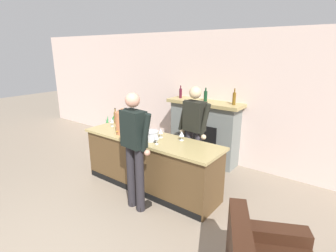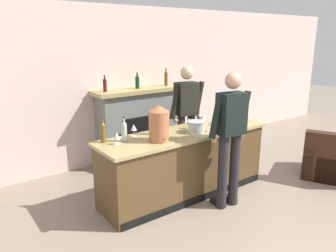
{
  "view_description": "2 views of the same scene",
  "coord_description": "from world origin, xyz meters",
  "px_view_note": "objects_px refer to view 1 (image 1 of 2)",
  "views": [
    {
      "loc": [
        2.62,
        -1.26,
        2.37
      ],
      "look_at": [
        0.1,
        2.1,
        1.14
      ],
      "focal_mm": 28.0,
      "sensor_mm": 36.0,
      "label": 1
    },
    {
      "loc": [
        -2.94,
        -1.48,
        2.22
      ],
      "look_at": [
        -0.34,
        2.06,
        1.02
      ],
      "focal_mm": 35.0,
      "sensor_mm": 36.0,
      "label": 2
    }
  ],
  "objects_px": {
    "copper_dispenser": "(123,121)",
    "wine_bottle_cabernet_heavy": "(139,122)",
    "wine_glass_front_right": "(182,134)",
    "wine_glass_near_bucket": "(112,121)",
    "wine_glass_by_dispenser": "(131,121)",
    "ice_bucket_steel": "(151,136)",
    "fireplace_stone": "(204,131)",
    "person_customer": "(135,147)",
    "wine_glass_back_row": "(157,137)",
    "wine_bottle_chardonnay_pale": "(119,120)",
    "wine_bottle_port_short": "(115,117)",
    "potted_plant_corner": "(112,127)",
    "wine_glass_front_left": "(160,131)",
    "person_bartender": "(194,131)"
  },
  "relations": [
    {
      "from": "ice_bucket_steel",
      "to": "wine_glass_near_bucket",
      "type": "bearing_deg",
      "value": 171.47
    },
    {
      "from": "wine_glass_front_right",
      "to": "wine_glass_back_row",
      "type": "height_order",
      "value": "wine_glass_back_row"
    },
    {
      "from": "copper_dispenser",
      "to": "wine_glass_front_right",
      "type": "relative_size",
      "value": 3.07
    },
    {
      "from": "copper_dispenser",
      "to": "ice_bucket_steel",
      "type": "height_order",
      "value": "copper_dispenser"
    },
    {
      "from": "copper_dispenser",
      "to": "wine_bottle_cabernet_heavy",
      "type": "xyz_separation_m",
      "value": [
        0.11,
        0.29,
        -0.08
      ]
    },
    {
      "from": "copper_dispenser",
      "to": "wine_bottle_cabernet_heavy",
      "type": "height_order",
      "value": "copper_dispenser"
    },
    {
      "from": "potted_plant_corner",
      "to": "wine_glass_by_dispenser",
      "type": "height_order",
      "value": "wine_glass_by_dispenser"
    },
    {
      "from": "fireplace_stone",
      "to": "wine_bottle_port_short",
      "type": "xyz_separation_m",
      "value": [
        -1.29,
        -1.33,
        0.4
      ]
    },
    {
      "from": "wine_bottle_port_short",
      "to": "wine_glass_by_dispenser",
      "type": "height_order",
      "value": "wine_bottle_port_short"
    },
    {
      "from": "wine_bottle_port_short",
      "to": "person_customer",
      "type": "bearing_deg",
      "value": -32.58
    },
    {
      "from": "wine_bottle_port_short",
      "to": "wine_bottle_cabernet_heavy",
      "type": "bearing_deg",
      "value": -6.02
    },
    {
      "from": "wine_glass_front_right",
      "to": "wine_glass_near_bucket",
      "type": "bearing_deg",
      "value": -175.23
    },
    {
      "from": "potted_plant_corner",
      "to": "wine_glass_by_dispenser",
      "type": "distance_m",
      "value": 2.23
    },
    {
      "from": "potted_plant_corner",
      "to": "wine_glass_front_left",
      "type": "height_order",
      "value": "wine_glass_front_left"
    },
    {
      "from": "wine_glass_front_left",
      "to": "wine_glass_near_bucket",
      "type": "bearing_deg",
      "value": -178.39
    },
    {
      "from": "wine_glass_near_bucket",
      "to": "potted_plant_corner",
      "type": "bearing_deg",
      "value": 139.71
    },
    {
      "from": "ice_bucket_steel",
      "to": "potted_plant_corner",
      "type": "bearing_deg",
      "value": 151.46
    },
    {
      "from": "wine_bottle_port_short",
      "to": "potted_plant_corner",
      "type": "bearing_deg",
      "value": 142.17
    },
    {
      "from": "person_bartender",
      "to": "wine_bottle_chardonnay_pale",
      "type": "relative_size",
      "value": 5.58
    },
    {
      "from": "wine_glass_front_left",
      "to": "fireplace_stone",
      "type": "bearing_deg",
      "value": 89.06
    },
    {
      "from": "wine_glass_by_dispenser",
      "to": "ice_bucket_steel",
      "type": "bearing_deg",
      "value": -22.92
    },
    {
      "from": "wine_glass_front_right",
      "to": "wine_glass_back_row",
      "type": "bearing_deg",
      "value": -118.19
    },
    {
      "from": "potted_plant_corner",
      "to": "person_customer",
      "type": "bearing_deg",
      "value": -35.31
    },
    {
      "from": "copper_dispenser",
      "to": "wine_bottle_cabernet_heavy",
      "type": "distance_m",
      "value": 0.32
    },
    {
      "from": "wine_bottle_cabernet_heavy",
      "to": "wine_glass_near_bucket",
      "type": "height_order",
      "value": "wine_bottle_cabernet_heavy"
    },
    {
      "from": "wine_bottle_cabernet_heavy",
      "to": "wine_glass_back_row",
      "type": "xyz_separation_m",
      "value": [
        0.72,
        -0.37,
        -0.04
      ]
    },
    {
      "from": "person_customer",
      "to": "wine_glass_near_bucket",
      "type": "bearing_deg",
      "value": 151.39
    },
    {
      "from": "person_customer",
      "to": "wine_bottle_chardonnay_pale",
      "type": "height_order",
      "value": "person_customer"
    },
    {
      "from": "wine_bottle_cabernet_heavy",
      "to": "wine_glass_back_row",
      "type": "bearing_deg",
      "value": -27.08
    },
    {
      "from": "potted_plant_corner",
      "to": "wine_glass_front_right",
      "type": "xyz_separation_m",
      "value": [
        3.02,
        -1.12,
        0.7
      ]
    },
    {
      "from": "wine_glass_front_right",
      "to": "wine_glass_front_left",
      "type": "xyz_separation_m",
      "value": [
        -0.37,
        -0.1,
        0.0
      ]
    },
    {
      "from": "wine_bottle_cabernet_heavy",
      "to": "wine_glass_by_dispenser",
      "type": "height_order",
      "value": "wine_bottle_cabernet_heavy"
    },
    {
      "from": "wine_bottle_cabernet_heavy",
      "to": "wine_glass_by_dispenser",
      "type": "xyz_separation_m",
      "value": [
        -0.27,
        0.06,
        -0.04
      ]
    },
    {
      "from": "copper_dispenser",
      "to": "wine_bottle_cabernet_heavy",
      "type": "relative_size",
      "value": 1.32
    },
    {
      "from": "wine_glass_front_left",
      "to": "wine_bottle_chardonnay_pale",
      "type": "bearing_deg",
      "value": 178.63
    },
    {
      "from": "copper_dispenser",
      "to": "wine_bottle_chardonnay_pale",
      "type": "bearing_deg",
      "value": 146.0
    },
    {
      "from": "wine_glass_front_left",
      "to": "wine_bottle_cabernet_heavy",
      "type": "bearing_deg",
      "value": 172.68
    },
    {
      "from": "wine_glass_front_left",
      "to": "wine_glass_back_row",
      "type": "height_order",
      "value": "wine_glass_back_row"
    },
    {
      "from": "person_customer",
      "to": "wine_glass_back_row",
      "type": "xyz_separation_m",
      "value": [
        0.07,
        0.43,
        0.05
      ]
    },
    {
      "from": "ice_bucket_steel",
      "to": "wine_glass_back_row",
      "type": "relative_size",
      "value": 1.52
    },
    {
      "from": "wine_glass_by_dispenser",
      "to": "person_customer",
      "type": "bearing_deg",
      "value": -42.8
    },
    {
      "from": "potted_plant_corner",
      "to": "person_bartender",
      "type": "xyz_separation_m",
      "value": [
        3.01,
        -0.73,
        0.64
      ]
    },
    {
      "from": "wine_glass_by_dispenser",
      "to": "wine_glass_back_row",
      "type": "bearing_deg",
      "value": -23.47
    },
    {
      "from": "fireplace_stone",
      "to": "person_customer",
      "type": "xyz_separation_m",
      "value": [
        0.07,
        -2.2,
        0.33
      ]
    },
    {
      "from": "potted_plant_corner",
      "to": "copper_dispenser",
      "type": "relative_size",
      "value": 1.57
    },
    {
      "from": "fireplace_stone",
      "to": "wine_bottle_chardonnay_pale",
      "type": "distance_m",
      "value": 1.84
    },
    {
      "from": "fireplace_stone",
      "to": "person_bartender",
      "type": "relative_size",
      "value": 0.93
    },
    {
      "from": "fireplace_stone",
      "to": "copper_dispenser",
      "type": "xyz_separation_m",
      "value": [
        -0.7,
        -1.69,
        0.49
      ]
    },
    {
      "from": "ice_bucket_steel",
      "to": "wine_glass_near_bucket",
      "type": "xyz_separation_m",
      "value": [
        -1.14,
        0.17,
        0.03
      ]
    },
    {
      "from": "potted_plant_corner",
      "to": "fireplace_stone",
      "type": "bearing_deg",
      "value": 5.47
    }
  ]
}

